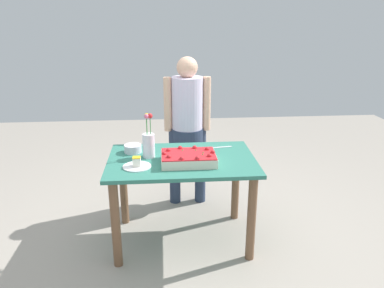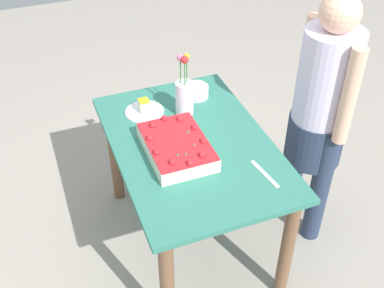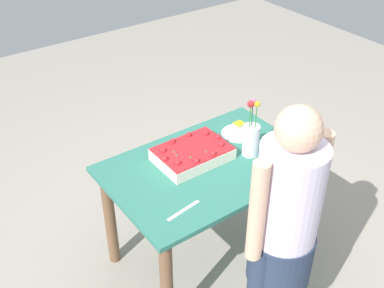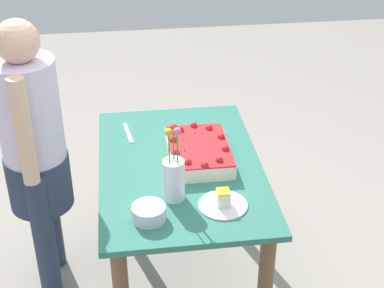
# 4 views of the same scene
# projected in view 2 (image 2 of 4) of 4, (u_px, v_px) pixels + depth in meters

# --- Properties ---
(ground_plane) EXTENTS (8.00, 8.00, 0.00)m
(ground_plane) POSITION_uv_depth(u_px,v_px,m) (192.00, 238.00, 2.96)
(ground_plane) COLOR #A2988C
(dining_table) EXTENTS (1.19, 0.79, 0.75)m
(dining_table) POSITION_uv_depth(u_px,v_px,m) (192.00, 163.00, 2.57)
(dining_table) COLOR #307564
(dining_table) RESTS_ON ground_plane
(sheet_cake) EXTENTS (0.42, 0.30, 0.10)m
(sheet_cake) POSITION_uv_depth(u_px,v_px,m) (177.00, 146.00, 2.40)
(sheet_cake) COLOR #FBE8D0
(sheet_cake) RESTS_ON dining_table
(serving_plate_with_slice) EXTENTS (0.22, 0.22, 0.08)m
(serving_plate_with_slice) POSITION_uv_depth(u_px,v_px,m) (144.00, 109.00, 2.69)
(serving_plate_with_slice) COLOR white
(serving_plate_with_slice) RESTS_ON dining_table
(cake_knife) EXTENTS (0.21, 0.05, 0.00)m
(cake_knife) POSITION_uv_depth(u_px,v_px,m) (265.00, 174.00, 2.30)
(cake_knife) COLOR silver
(cake_knife) RESTS_ON dining_table
(flower_vase) EXTENTS (0.10, 0.10, 0.37)m
(flower_vase) POSITION_uv_depth(u_px,v_px,m) (184.00, 95.00, 2.62)
(flower_vase) COLOR white
(flower_vase) RESTS_ON dining_table
(fruit_bowl) EXTENTS (0.15, 0.15, 0.07)m
(fruit_bowl) POSITION_uv_depth(u_px,v_px,m) (196.00, 91.00, 2.81)
(fruit_bowl) COLOR silver
(fruit_bowl) RESTS_ON dining_table
(person_standing) EXTENTS (0.45, 0.31, 1.49)m
(person_standing) POSITION_uv_depth(u_px,v_px,m) (321.00, 109.00, 2.55)
(person_standing) COLOR #28364F
(person_standing) RESTS_ON ground_plane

